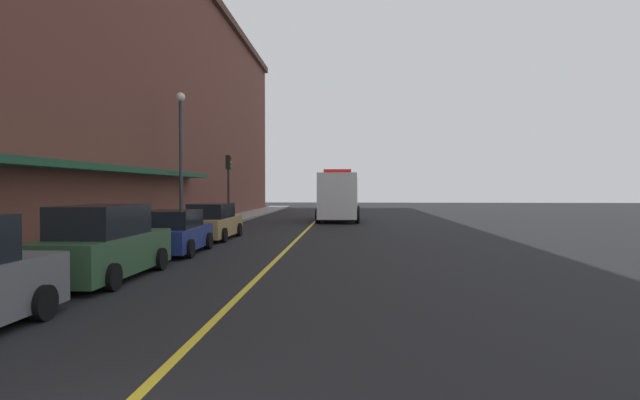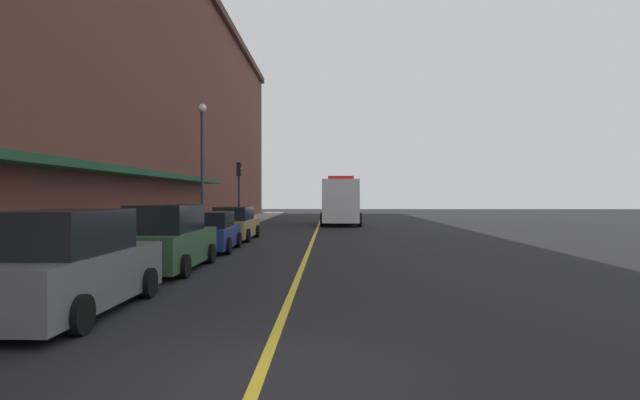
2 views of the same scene
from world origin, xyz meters
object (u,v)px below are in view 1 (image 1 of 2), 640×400
Objects in this scene: parked_car_3 at (213,222)px; street_lamp_left at (181,147)px; traffic_light_near at (229,176)px; parked_car_2 at (173,233)px; box_truck at (339,197)px; parked_car_1 at (105,245)px; parking_meter_1 at (142,223)px.

parked_car_3 is 4.53m from street_lamp_left.
street_lamp_left reaches higher than traffic_light_near.
parked_car_2 is 19.90m from box_truck.
box_truck reaches higher than parked_car_3.
street_lamp_left is (-7.63, -12.05, 2.68)m from box_truck.
traffic_light_near is at bearing 3.70° from parked_car_2.
parked_car_3 reaches higher than parked_car_2.
box_truck reaches higher than parked_car_2.
parking_meter_1 is at bearing 13.73° from parked_car_1.
parking_meter_1 is (-1.46, 6.00, 0.17)m from parked_car_1.
parking_meter_1 is 7.19m from street_lamp_left.
street_lamp_left is at bearing 9.52° from parked_car_1.
parked_car_3 is at bearing -20.76° from box_truck.
box_truck is 14.51m from street_lamp_left.
parked_car_3 is at bearing -81.31° from traffic_light_near.
parked_car_1 is 0.61× the size of box_truck.
parked_car_3 is (0.04, 5.24, 0.04)m from parked_car_2.
traffic_light_near is (-1.36, 14.35, 2.42)m from parked_car_2.
street_lamp_left is 7.47m from traffic_light_near.
parking_meter_1 is 13.84m from traffic_light_near.
parked_car_1 is 1.02× the size of parked_car_3.
parked_car_1 is at bearing -85.93° from traffic_light_near.
parking_meter_1 is (-1.45, -4.57, 0.28)m from parked_car_3.
street_lamp_left is at bearing 14.34° from parked_car_2.
parked_car_1 is 1.13× the size of traffic_light_near.
traffic_light_near reaches higher than parked_car_2.
parked_car_1 is 5.33m from parked_car_2.
parked_car_1 is 0.70× the size of street_lamp_left.
parked_car_1 is 3.66× the size of parking_meter_1.
parked_car_2 is at bearing -73.96° from street_lamp_left.
parked_car_2 is at bearing -179.82° from parked_car_3.
street_lamp_left is (-2.02, 7.02, 3.66)m from parked_car_2.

